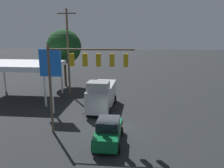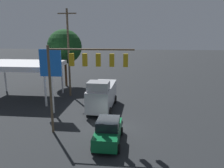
{
  "view_description": "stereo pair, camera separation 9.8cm",
  "coord_description": "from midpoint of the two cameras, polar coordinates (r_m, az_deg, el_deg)",
  "views": [
    {
      "loc": [
        -1.96,
        17.49,
        8.27
      ],
      "look_at": [
        0.0,
        -2.0,
        3.73
      ],
      "focal_mm": 35.0,
      "sensor_mm": 36.0,
      "label": 1
    },
    {
      "loc": [
        -2.06,
        17.48,
        8.27
      ],
      "look_at": [
        0.0,
        -2.0,
        3.73
      ],
      "focal_mm": 35.0,
      "sensor_mm": 36.0,
      "label": 2
    }
  ],
  "objects": [
    {
      "name": "price_sign",
      "position": [
        23.09,
        -15.89,
        4.32
      ],
      "size": [
        2.23,
        0.27,
        6.75
      ],
      "color": "silver",
      "rests_on": "ground"
    },
    {
      "name": "gas_station_canopy",
      "position": [
        30.19,
        -22.8,
        4.5
      ],
      "size": [
        9.7,
        7.11,
        4.67
      ],
      "color": "silver",
      "rests_on": "ground"
    },
    {
      "name": "ground_plane",
      "position": [
        19.45,
        -0.75,
        -12.12
      ],
      "size": [
        200.0,
        200.0,
        0.0
      ],
      "primitive_type": "plane",
      "color": "black"
    },
    {
      "name": "delivery_truck",
      "position": [
        24.11,
        -2.76,
        -2.8
      ],
      "size": [
        2.76,
        6.88,
        3.58
      ],
      "rotation": [
        0.0,
        0.0,
        1.53
      ],
      "color": "silver",
      "rests_on": "ground"
    },
    {
      "name": "utility_pole",
      "position": [
        29.29,
        -11.47,
        8.27
      ],
      "size": [
        2.4,
        0.26,
        11.34
      ],
      "color": "brown",
      "rests_on": "ground"
    },
    {
      "name": "sedan_far",
      "position": [
        17.15,
        -1.11,
        -12.22
      ],
      "size": [
        2.1,
        4.42,
        1.93
      ],
      "rotation": [
        0.0,
        0.0,
        1.56
      ],
      "color": "#0C592D",
      "rests_on": "ground"
    },
    {
      "name": "street_tree",
      "position": [
        35.27,
        -12.49,
        9.49
      ],
      "size": [
        5.34,
        5.34,
        8.95
      ],
      "color": "#4C331E",
      "rests_on": "ground"
    },
    {
      "name": "traffic_signal_assembly",
      "position": [
        17.43,
        -7.46,
        4.34
      ],
      "size": [
        6.92,
        0.43,
        7.38
      ],
      "color": "brown",
      "rests_on": "ground"
    }
  ]
}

